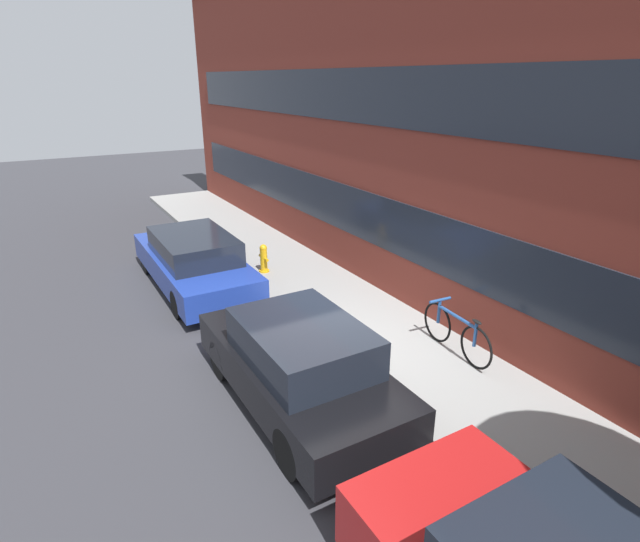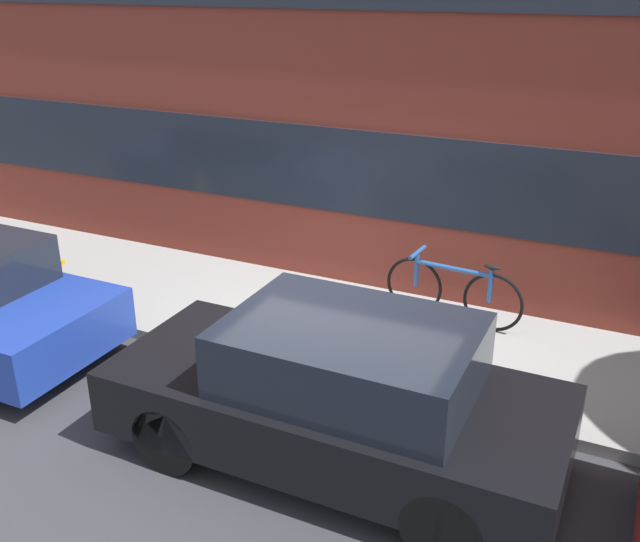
# 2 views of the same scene
# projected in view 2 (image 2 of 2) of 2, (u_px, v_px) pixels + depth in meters

# --- Properties ---
(ground_plane) EXTENTS (56.00, 56.00, 0.00)m
(ground_plane) POSITION_uv_depth(u_px,v_px,m) (316.00, 385.00, 7.52)
(ground_plane) COLOR #333338
(sidewalk_strip) EXTENTS (28.00, 2.37, 0.13)m
(sidewalk_strip) POSITION_uv_depth(u_px,v_px,m) (360.00, 332.00, 8.48)
(sidewalk_strip) COLOR gray
(sidewalk_strip) RESTS_ON ground_plane
(parked_car_black) EXTENTS (3.94, 1.67, 1.38)m
(parked_car_black) POSITION_uv_depth(u_px,v_px,m) (338.00, 395.00, 6.09)
(parked_car_black) COLOR black
(parked_car_black) RESTS_ON ground_plane
(fire_hydrant) EXTENTS (0.44, 0.25, 0.69)m
(fire_hydrant) POSITION_uv_depth(u_px,v_px,m) (51.00, 260.00, 9.50)
(fire_hydrant) COLOR gold
(fire_hydrant) RESTS_ON sidewalk_strip
(bicycle) EXTENTS (1.70, 0.44, 0.82)m
(bicycle) POSITION_uv_depth(u_px,v_px,m) (452.00, 290.00, 8.45)
(bicycle) COLOR black
(bicycle) RESTS_ON sidewalk_strip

